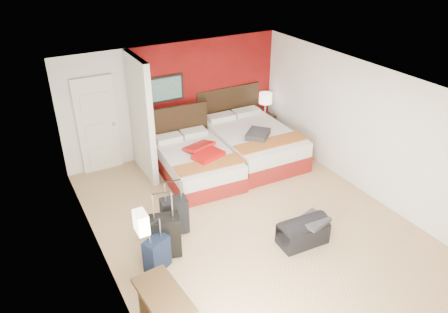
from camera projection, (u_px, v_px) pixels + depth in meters
ground at (251, 224)px, 7.55m from camera, size 6.50×6.50×0.00m
room_walls at (142, 146)px, 7.45m from camera, size 5.02×6.52×2.50m
red_accent_panel at (205, 94)px, 9.76m from camera, size 3.50×0.04×2.50m
partition_wall at (141, 118)px, 8.54m from camera, size 0.12×1.20×2.50m
entry_door at (98, 125)px, 8.78m from camera, size 0.82×0.06×2.05m
bed_left at (198, 165)px, 8.82m from camera, size 1.48×2.02×0.58m
bed_right at (254, 144)px, 9.54m from camera, size 1.62×2.27×0.67m
red_suitcase_open at (204, 151)px, 8.62m from camera, size 0.79×0.94×0.10m
jacket_bundle at (258, 134)px, 9.08m from camera, size 0.68×0.67×0.13m
nightstand at (264, 125)px, 10.57m from camera, size 0.44×0.44×0.56m
table_lamp at (265, 104)px, 10.31m from camera, size 0.41×0.41×0.56m
suitcase_black at (165, 237)px, 6.68m from camera, size 0.53×0.40×0.70m
suitcase_charcoal at (175, 217)px, 7.19m from camera, size 0.47×0.33×0.64m
suitcase_navy at (157, 255)px, 6.44m from camera, size 0.45×0.39×0.54m
duffel_bag at (303, 233)px, 7.01m from camera, size 0.82×0.47×0.40m
jacket_draped at (313, 220)px, 6.93m from camera, size 0.55×0.50×0.06m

